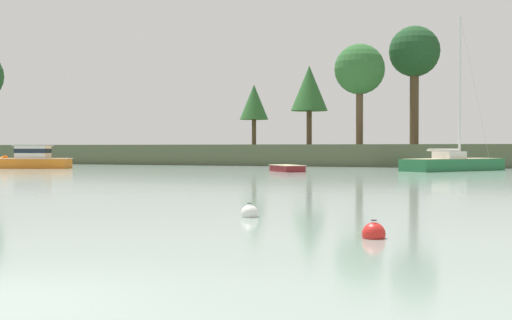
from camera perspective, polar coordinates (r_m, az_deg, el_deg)
The scene contains 10 objects.
far_shore_bank at distance 89.17m, azimuth 16.43°, elevation 0.52°, with size 183.90×52.60×2.16m, color #4C563D.
sailboat_green at distance 54.85m, azimuth 16.48°, elevation -0.61°, with size 7.71×9.12×12.88m.
dinghy_maroon at distance 51.01m, azimuth 2.67°, elevation -0.80°, with size 3.63×3.89×0.69m.
cruiser_orange at distance 62.46m, azimuth -19.17°, elevation -0.23°, with size 7.86×4.42×3.89m.
mooring_buoy_white at distance 17.41m, azimuth -0.55°, elevation -4.61°, with size 0.47×0.47×0.52m.
mooring_buoy_red at distance 13.51m, azimuth 10.03°, elevation -6.25°, with size 0.47×0.47×0.52m.
shore_tree_inland_b at distance 67.84m, azimuth 8.85°, elevation 7.60°, with size 5.02×5.02×10.03m.
shore_tree_left at distance 82.85m, azimuth -0.17°, elevation 4.93°, with size 3.55×3.55×7.53m.
shore_tree_center_right at distance 73.35m, azimuth 13.39°, elevation 8.82°, with size 5.35×5.35×12.56m.
shore_tree_left_mid at distance 79.53m, azimuth 4.57°, elevation 6.08°, with size 4.37×4.37×9.41m.
Camera 1 is at (5.78, -6.21, 1.79)m, focal length 46.81 mm.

